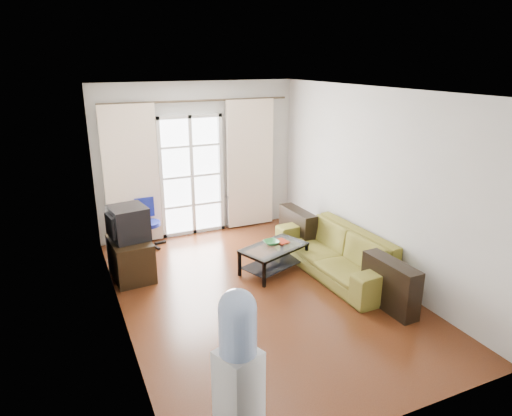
{
  "coord_description": "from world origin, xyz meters",
  "views": [
    {
      "loc": [
        -2.33,
        -5.08,
        3.06
      ],
      "look_at": [
        0.11,
        0.35,
        1.1
      ],
      "focal_mm": 32.0,
      "sensor_mm": 36.0,
      "label": 1
    }
  ],
  "objects_px": {
    "crt_tv": "(127,223)",
    "water_cooler": "(238,371)",
    "coffee_table": "(274,255)",
    "tv_stand": "(131,259)",
    "task_chair": "(149,232)",
    "sofa": "(337,252)"
  },
  "relations": [
    {
      "from": "coffee_table",
      "to": "crt_tv",
      "type": "distance_m",
      "value": 2.19
    },
    {
      "from": "task_chair",
      "to": "crt_tv",
      "type": "bearing_deg",
      "value": -118.84
    },
    {
      "from": "crt_tv",
      "to": "task_chair",
      "type": "xyz_separation_m",
      "value": [
        0.48,
        1.03,
        -0.58
      ]
    },
    {
      "from": "sofa",
      "to": "tv_stand",
      "type": "distance_m",
      "value": 3.03
    },
    {
      "from": "tv_stand",
      "to": "water_cooler",
      "type": "bearing_deg",
      "value": -90.06
    },
    {
      "from": "coffee_table",
      "to": "water_cooler",
      "type": "distance_m",
      "value": 3.38
    },
    {
      "from": "sofa",
      "to": "crt_tv",
      "type": "xyz_separation_m",
      "value": [
        -2.82,
        1.16,
        0.49
      ]
    },
    {
      "from": "crt_tv",
      "to": "sofa",
      "type": "bearing_deg",
      "value": -30.93
    },
    {
      "from": "coffee_table",
      "to": "tv_stand",
      "type": "xyz_separation_m",
      "value": [
        -1.98,
        0.68,
        0.03
      ]
    },
    {
      "from": "water_cooler",
      "to": "tv_stand",
      "type": "bearing_deg",
      "value": 74.12
    },
    {
      "from": "tv_stand",
      "to": "task_chair",
      "type": "distance_m",
      "value": 1.18
    },
    {
      "from": "sofa",
      "to": "tv_stand",
      "type": "bearing_deg",
      "value": -113.41
    },
    {
      "from": "sofa",
      "to": "water_cooler",
      "type": "relative_size",
      "value": 1.55
    },
    {
      "from": "crt_tv",
      "to": "water_cooler",
      "type": "relative_size",
      "value": 0.4
    },
    {
      "from": "sofa",
      "to": "crt_tv",
      "type": "relative_size",
      "value": 3.85
    },
    {
      "from": "coffee_table",
      "to": "task_chair",
      "type": "relative_size",
      "value": 1.38
    },
    {
      "from": "coffee_table",
      "to": "task_chair",
      "type": "height_order",
      "value": "task_chair"
    },
    {
      "from": "tv_stand",
      "to": "task_chair",
      "type": "height_order",
      "value": "task_chair"
    },
    {
      "from": "coffee_table",
      "to": "crt_tv",
      "type": "height_order",
      "value": "crt_tv"
    },
    {
      "from": "coffee_table",
      "to": "sofa",
      "type": "bearing_deg",
      "value": -26.49
    },
    {
      "from": "sofa",
      "to": "water_cooler",
      "type": "distance_m",
      "value": 3.57
    },
    {
      "from": "tv_stand",
      "to": "coffee_table",
      "type": "bearing_deg",
      "value": -23.27
    }
  ]
}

